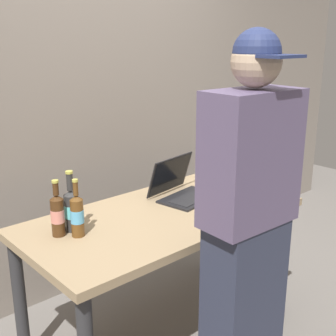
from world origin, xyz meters
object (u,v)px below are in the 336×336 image
Objects in this scene: coffee_mug at (250,183)px; beer_bottle_brown at (71,209)px; beer_bottle_amber at (58,214)px; beer_bottle_green at (77,215)px; laptop at (182,188)px; person_figure at (247,232)px.

beer_bottle_brown is at bearing 169.01° from coffee_mug.
coffee_mug is at bearing -9.99° from beer_bottle_amber.
beer_bottle_green reaches higher than coffee_mug.
beer_bottle_green is 0.93× the size of beer_bottle_brown.
beer_bottle_brown is 0.08m from beer_bottle_amber.
laptop is 1.39× the size of beer_bottle_green.
person_figure is 0.87m from coffee_mug.
person_figure is 15.10× the size of coffee_mug.
person_figure is at bearing -112.28° from laptop.
beer_bottle_amber is at bearing 134.74° from beer_bottle_green.
coffee_mug is at bearing -10.99° from beer_bottle_brown.
beer_bottle_amber reaches higher than laptop.
beer_bottle_amber is (-0.82, 0.01, 0.06)m from laptop.
beer_bottle_green is at bearing 124.40° from person_figure.
beer_bottle_brown is 1.10× the size of beer_bottle_amber.
coffee_mug is (1.14, -0.22, -0.06)m from beer_bottle_brown.
beer_bottle_amber is 0.90m from person_figure.
beer_bottle_green reaches higher than laptop.
coffee_mug is (1.22, -0.21, -0.06)m from beer_bottle_amber.
person_figure is at bearing -55.60° from beer_bottle_green.
beer_bottle_brown is at bearing 120.92° from person_figure.
beer_bottle_brown is at bearing 178.72° from laptop.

